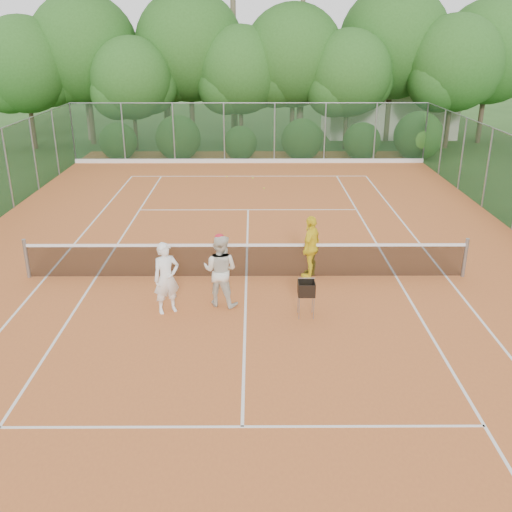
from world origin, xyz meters
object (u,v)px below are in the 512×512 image
(player_white, at_px, (166,278))
(player_center_grp, at_px, (220,270))
(ball_hopper, at_px, (306,289))
(player_yellow, at_px, (311,247))

(player_white, distance_m, player_center_grp, 1.30)
(player_white, bearing_deg, player_center_grp, -10.34)
(player_white, relative_size, player_center_grp, 0.95)
(player_center_grp, relative_size, ball_hopper, 2.11)
(player_white, bearing_deg, player_yellow, 2.62)
(player_white, height_order, ball_hopper, player_white)
(player_white, height_order, player_yellow, player_white)
(player_center_grp, distance_m, ball_hopper, 2.14)
(player_center_grp, xyz_separation_m, ball_hopper, (2.03, -0.64, -0.22))
(player_center_grp, height_order, player_yellow, player_center_grp)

